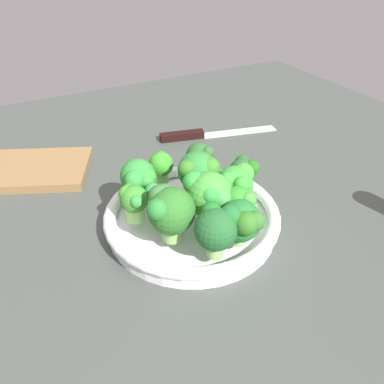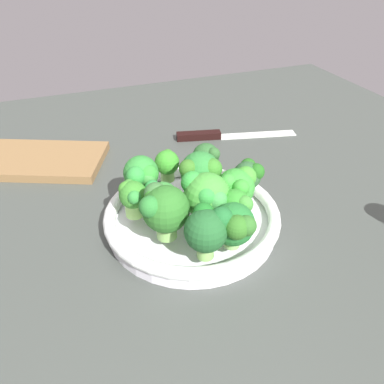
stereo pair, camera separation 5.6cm
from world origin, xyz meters
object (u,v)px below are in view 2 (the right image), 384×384
Objects in this scene: broccoli_floret_10 at (142,175)px; broccoli_floret_11 at (207,229)px; broccoli_floret_1 at (201,172)px; cutting_board at (43,160)px; broccoli_floret_8 at (234,225)px; broccoli_floret_9 at (237,186)px; bowl at (192,217)px; broccoli_floret_6 at (163,208)px; knife at (220,135)px; broccoli_floret_3 at (167,163)px; broccoli_floret_7 at (206,196)px; broccoli_floret_4 at (133,196)px; broccoli_floret_2 at (237,205)px; broccoli_floret_5 at (162,197)px; broccoli_floret_12 at (249,175)px; broccoli_floret_0 at (207,158)px.

broccoli_floret_11 is at bearing -74.28° from broccoli_floret_10.
broccoli_floret_1 is 35.43cm from cutting_board.
broccoli_floret_8 is 8.99cm from broccoli_floret_9.
bowl is 1.15× the size of cutting_board.
broccoli_floret_6 is (-5.69, -4.41, 6.40)cm from bowl.
knife is at bearing 57.69° from bowl.
broccoli_floret_3 is at bearing 95.44° from bowl.
bowl reaches higher than knife.
broccoli_floret_7 is (6.51, 1.03, -0.35)cm from broccoli_floret_6.
broccoli_floret_4 is 0.81× the size of broccoli_floret_10.
broccoli_floret_2 is 1.05× the size of broccoli_floret_4.
knife is at bearing 68.91° from broccoli_floret_2.
broccoli_floret_8 is 0.93× the size of broccoli_floret_11.
broccoli_floret_6 reaches higher than bowl.
broccoli_floret_6 is 1.20× the size of broccoli_floret_8.
broccoli_floret_3 is 0.84× the size of broccoli_floret_9.
bowl is at bearing 100.87° from broccoli_floret_8.
broccoli_floret_11 reaches higher than broccoli_floret_5.
broccoli_floret_12 is at bearing 51.55° from broccoli_floret_2.
broccoli_floret_11 is at bearing -75.11° from broccoli_floret_5.
broccoli_floret_3 is 0.69× the size of broccoli_floret_6.
broccoli_floret_7 is 6.99cm from broccoli_floret_11.
broccoli_floret_12 is at bearing 43.41° from broccoli_floret_11.
broccoli_floret_11 is (-7.92, -7.90, 0.55)cm from broccoli_floret_9.
broccoli_floret_5 is 32.79cm from cutting_board.
broccoli_floret_6 is 9.41cm from broccoli_floret_8.
broccoli_floret_8 is at bearing -62.41° from broccoli_floret_10.
broccoli_floret_7 is at bearing -118.08° from knife.
knife is (22.41, 30.84, -7.59)cm from broccoli_floret_6.
broccoli_floret_8 is 39.80cm from knife.
broccoli_floret_5 reaches higher than knife.
bowl is 4.99× the size of broccoli_floret_3.
broccoli_floret_0 is (5.26, 7.02, 5.62)cm from bowl.
broccoli_floret_5 is 12.03cm from broccoli_floret_8.
broccoli_floret_8 is (10.33, -11.37, 0.44)cm from broccoli_floret_4.
knife is at bearing -2.98° from cutting_board.
broccoli_floret_9 is at bearing -48.78° from cutting_board.
broccoli_floret_1 is at bearing 39.60° from broccoli_floret_6.
broccoli_floret_8 is at bearing -79.13° from bowl.
bowl is 4.20× the size of broccoli_floret_0.
cutting_board is (-20.42, 28.36, -0.94)cm from bowl.
broccoli_floret_7 reaches higher than broccoli_floret_11.
broccoli_floret_10 reaches higher than bowl.
broccoli_floret_10 reaches higher than broccoli_floret_2.
broccoli_floret_0 is at bearing 53.15° from bowl.
broccoli_floret_11 is at bearing -63.99° from cutting_board.
broccoli_floret_12 is (15.78, -4.21, -1.11)cm from broccoli_floret_10.
broccoli_floret_3 is at bearing 45.13° from broccoli_floret_4.
broccoli_floret_10 is at bearing 138.94° from bowl.
broccoli_floret_3 is (-0.86, 9.08, 4.79)cm from bowl.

